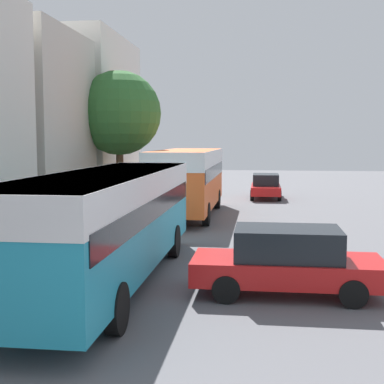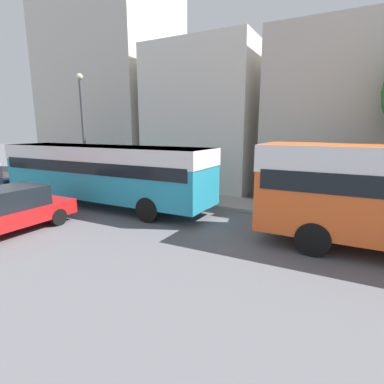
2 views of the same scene
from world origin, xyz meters
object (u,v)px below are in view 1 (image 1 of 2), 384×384
at_px(bus_lead, 109,212).
at_px(pedestrian_near_curb, 140,184).
at_px(car_distant, 266,186).
at_px(bus_following, 188,173).
at_px(car_far_curb, 287,260).

relative_size(bus_lead, pedestrian_near_curb, 6.47).
xyz_separation_m(bus_lead, pedestrian_near_curb, (-3.31, 17.87, -0.86)).
xyz_separation_m(car_distant, pedestrian_near_curb, (-7.40, -2.54, 0.22)).
bearing_deg(bus_following, car_distant, 64.89).
relative_size(car_far_curb, pedestrian_near_curb, 2.66).
xyz_separation_m(car_far_curb, pedestrian_near_curb, (-7.73, 18.17, 0.19)).
bearing_deg(car_far_curb, car_distant, -179.08).
height_order(bus_lead, bus_following, bus_following).
xyz_separation_m(bus_lead, car_distant, (4.08, 20.41, -1.08)).
height_order(car_far_curb, pedestrian_near_curb, pedestrian_near_curb).
relative_size(bus_following, car_distant, 2.22).
bearing_deg(car_far_curb, pedestrian_near_curb, -156.95).
distance_m(bus_lead, car_far_curb, 4.55).
height_order(bus_following, pedestrian_near_curb, bus_following).
distance_m(bus_following, car_distant, 8.97).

